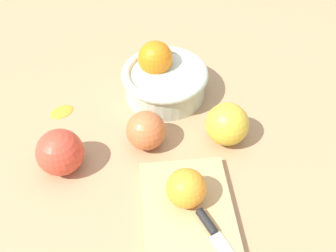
{
  "coord_description": "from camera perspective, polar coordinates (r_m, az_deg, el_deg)",
  "views": [
    {
      "loc": [
        0.45,
        0.01,
        0.58
      ],
      "look_at": [
        -0.05,
        0.09,
        0.04
      ],
      "focal_mm": 42.17,
      "sensor_mm": 36.0,
      "label": 1
    }
  ],
  "objects": [
    {
      "name": "citrus_peel",
      "position": [
        0.85,
        -15.18,
        2.14
      ],
      "size": [
        0.06,
        0.06,
        0.01
      ],
      "primitive_type": "ellipsoid",
      "rotation": [
        0.0,
        0.0,
        5.21
      ],
      "color": "orange",
      "rests_on": "ground_plane"
    },
    {
      "name": "orange_on_board",
      "position": [
        0.64,
        2.65,
        -8.97
      ],
      "size": [
        0.07,
        0.07,
        0.07
      ],
      "primitive_type": "sphere",
      "color": "orange",
      "rests_on": "cutting_board"
    },
    {
      "name": "apple_back_left",
      "position": [
        0.74,
        -3.21,
        -0.66
      ],
      "size": [
        0.07,
        0.07,
        0.07
      ],
      "primitive_type": "sphere",
      "color": "#CC6638",
      "rests_on": "ground_plane"
    },
    {
      "name": "apple_back_left_2",
      "position": [
        0.75,
        8.55,
        0.27
      ],
      "size": [
        0.08,
        0.08,
        0.08
      ],
      "primitive_type": "sphere",
      "color": "gold",
      "rests_on": "ground_plane"
    },
    {
      "name": "bowl",
      "position": [
        0.84,
        -0.66,
        6.97
      ],
      "size": [
        0.18,
        0.18,
        0.11
      ],
      "color": "beige",
      "rests_on": "ground_plane"
    },
    {
      "name": "cutting_board",
      "position": [
        0.65,
        3.15,
        -13.97
      ],
      "size": [
        0.26,
        0.16,
        0.02
      ],
      "primitive_type": "cube",
      "rotation": [
        0.0,
        0.0,
        -0.05
      ],
      "color": "tan",
      "rests_on": "ground_plane"
    },
    {
      "name": "ground_plane",
      "position": [
        0.73,
        -6.24,
        -5.8
      ],
      "size": [
        2.4,
        2.4,
        0.0
      ],
      "primitive_type": "plane",
      "color": "tan"
    },
    {
      "name": "apple_front_center",
      "position": [
        0.72,
        -15.34,
        -3.68
      ],
      "size": [
        0.08,
        0.08,
        0.08
      ],
      "primitive_type": "sphere",
      "color": "#D6422D",
      "rests_on": "ground_plane"
    },
    {
      "name": "knife",
      "position": [
        0.63,
        7.3,
        -15.92
      ],
      "size": [
        0.15,
        0.07,
        0.01
      ],
      "color": "silver",
      "rests_on": "cutting_board"
    }
  ]
}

